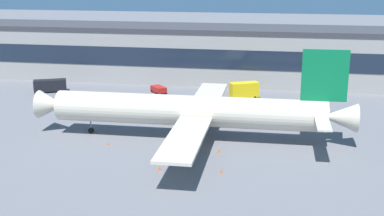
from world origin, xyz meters
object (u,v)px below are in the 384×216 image
object	(u,v)px
airliner	(193,111)
fuel_truck	(49,85)
traffic_cone_0	(221,171)
traffic_cone_2	(108,143)
catering_truck	(245,90)
traffic_cone_1	(159,168)
traffic_cone_3	(219,151)
pushback_tractor	(158,89)

from	to	relation	value
airliner	fuel_truck	world-z (taller)	airliner
airliner	traffic_cone_0	bearing A→B (deg)	-65.09
fuel_truck	traffic_cone_0	xyz separation A→B (m)	(52.11, -47.53, -1.57)
traffic_cone_0	traffic_cone_2	bearing A→B (deg)	156.71
catering_truck	traffic_cone_1	world-z (taller)	catering_truck
airliner	traffic_cone_0	distance (m)	18.78
catering_truck	traffic_cone_2	bearing A→B (deg)	-118.82
airliner	catering_truck	size ratio (longest dim) A/B	8.14
airliner	traffic_cone_0	xyz separation A→B (m)	(7.60, -16.36, -5.23)
catering_truck	traffic_cone_0	bearing A→B (deg)	-89.51
traffic_cone_3	traffic_cone_1	bearing A→B (deg)	-130.39
catering_truck	pushback_tractor	size ratio (longest dim) A/B	1.42
catering_truck	airliner	bearing A→B (deg)	-102.07
airliner	traffic_cone_3	bearing A→B (deg)	-49.61
traffic_cone_2	traffic_cone_3	bearing A→B (deg)	-0.91
catering_truck	fuel_truck	world-z (taller)	catering_truck
traffic_cone_0	traffic_cone_3	world-z (taller)	traffic_cone_0
airliner	pushback_tractor	world-z (taller)	airliner
traffic_cone_3	pushback_tractor	bearing A→B (deg)	117.05
traffic_cone_3	fuel_truck	bearing A→B (deg)	142.91
pushback_tractor	traffic_cone_0	xyz separation A→B (m)	(23.35, -51.87, -0.74)
traffic_cone_0	traffic_cone_3	size ratio (longest dim) A/B	1.02
pushback_tractor	traffic_cone_2	bearing A→B (deg)	-88.89
pushback_tractor	catering_truck	bearing A→B (deg)	-4.94
traffic_cone_0	fuel_truck	bearing A→B (deg)	137.64
traffic_cone_1	traffic_cone_3	bearing A→B (deg)	49.61
airliner	traffic_cone_1	xyz separation A→B (m)	(-2.48, -16.89, -5.20)
airliner	catering_truck	xyz separation A→B (m)	(7.17, 33.54, -3.24)
fuel_truck	traffic_cone_2	world-z (taller)	fuel_truck
traffic_cone_3	catering_truck	bearing A→B (deg)	88.27
catering_truck	traffic_cone_1	bearing A→B (deg)	-100.83
fuel_truck	traffic_cone_2	bearing A→B (deg)	-51.98
fuel_truck	traffic_cone_2	size ratio (longest dim) A/B	14.43
catering_truck	fuel_truck	bearing A→B (deg)	-177.38
traffic_cone_0	airliner	bearing A→B (deg)	114.91
fuel_truck	traffic_cone_1	size ratio (longest dim) A/B	13.29
pushback_tractor	traffic_cone_1	world-z (taller)	pushback_tractor
traffic_cone_0	traffic_cone_3	xyz separation A→B (m)	(-1.65, 9.37, -0.01)
airliner	pushback_tractor	xyz separation A→B (m)	(-15.76, 35.52, -4.49)
traffic_cone_1	pushback_tractor	bearing A→B (deg)	104.21
fuel_truck	traffic_cone_2	distance (m)	48.05
pushback_tractor	traffic_cone_3	distance (m)	47.73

